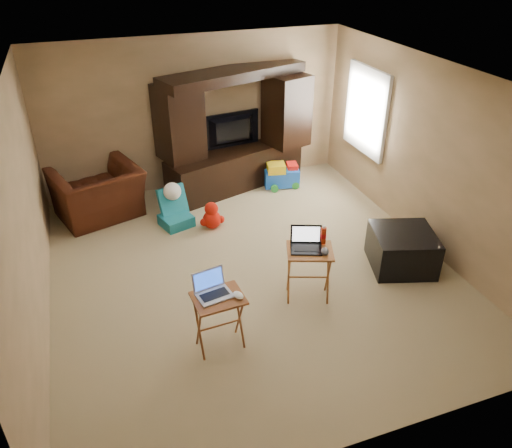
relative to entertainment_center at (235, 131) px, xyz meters
name	(u,v)px	position (x,y,z in m)	size (l,w,h in m)	color
floor	(251,269)	(-0.57, -2.41, -1.00)	(5.50, 5.50, 0.00)	beige
ceiling	(250,77)	(-0.57, -2.41, 1.50)	(5.50, 5.50, 0.00)	silver
wall_back	(195,114)	(-0.57, 0.34, 0.25)	(5.00, 5.00, 0.00)	tan
wall_front	(371,337)	(-0.57, -5.16, 0.25)	(5.00, 5.00, 0.00)	tan
wall_left	(24,219)	(-3.07, -2.41, 0.25)	(5.50, 5.50, 0.00)	tan
wall_right	(427,156)	(1.93, -2.41, 0.25)	(5.50, 5.50, 0.00)	tan
window_pane	(367,110)	(1.91, -0.86, 0.40)	(1.20, 1.20, 0.00)	white
window_frame	(366,111)	(1.89, -0.86, 0.40)	(0.06, 1.14, 1.34)	white
entertainment_center	(235,131)	(0.00, 0.00, 0.00)	(2.44, 0.61, 2.00)	black
television	(233,131)	(0.00, 0.10, -0.04)	(1.01, 0.13, 0.58)	black
recliner	(98,193)	(-2.29, -0.31, -0.61)	(1.21, 1.06, 0.79)	#471F0F
child_rocker	(175,209)	(-1.25, -0.98, -0.71)	(0.43, 0.49, 0.57)	teal
plush_toy	(212,215)	(-0.76, -1.22, -0.79)	(0.38, 0.32, 0.42)	red
push_toy	(282,174)	(0.73, -0.28, -0.77)	(0.60, 0.43, 0.45)	blue
ottoman	(402,250)	(1.33, -3.00, -0.75)	(0.78, 0.78, 0.50)	black
tray_table_left	(219,322)	(-1.33, -3.63, -0.67)	(0.51, 0.41, 0.66)	#964D24
tray_table_right	(308,274)	(-0.11, -3.19, -0.66)	(0.53, 0.42, 0.68)	#A36427
laptop_left	(214,287)	(-1.36, -3.60, -0.22)	(0.35, 0.28, 0.24)	silver
laptop_right	(307,241)	(-0.15, -3.17, -0.20)	(0.36, 0.29, 0.24)	black
mouse_left	(238,295)	(-1.14, -3.70, -0.31)	(0.09, 0.13, 0.06)	white
mouse_right	(325,251)	(0.02, -3.31, -0.29)	(0.09, 0.14, 0.06)	#3B3C40
water_bottle	(323,236)	(0.09, -3.11, -0.21)	(0.07, 0.07, 0.21)	#BB290B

